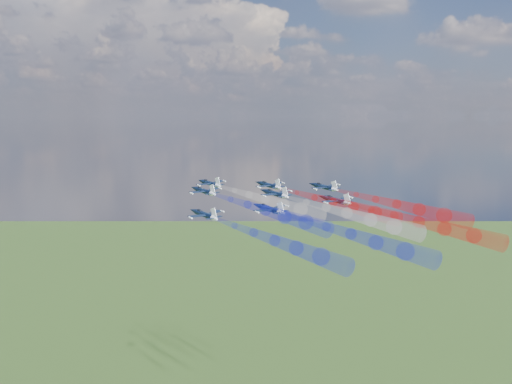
# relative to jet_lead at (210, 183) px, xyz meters

# --- Properties ---
(jet_lead) EXTENTS (15.44, 16.05, 4.95)m
(jet_lead) POSITION_rel_jet_lead_xyz_m (0.00, 0.00, 0.00)
(jet_lead) COLOR black
(trail_lead) EXTENTS (30.24, 36.20, 7.80)m
(trail_lead) POSITION_rel_jet_lead_xyz_m (16.94, -20.80, -2.14)
(trail_lead) COLOR white
(jet_inner_left) EXTENTS (15.44, 16.05, 4.95)m
(jet_inner_left) POSITION_rel_jet_lead_xyz_m (-0.24, -17.11, -0.23)
(jet_inner_left) COLOR black
(trail_inner_left) EXTENTS (30.24, 36.20, 7.80)m
(trail_inner_left) POSITION_rel_jet_lead_xyz_m (16.70, -37.91, -2.37)
(trail_inner_left) COLOR #1923D9
(jet_inner_right) EXTENTS (15.44, 16.05, 4.95)m
(jet_inner_right) POSITION_rel_jet_lead_xyz_m (18.07, -3.44, -0.16)
(jet_inner_right) COLOR black
(trail_inner_right) EXTENTS (30.24, 36.20, 7.80)m
(trail_inner_right) POSITION_rel_jet_lead_xyz_m (35.01, -24.24, -2.30)
(trail_inner_right) COLOR red
(jet_outer_left) EXTENTS (15.44, 16.05, 4.95)m
(jet_outer_left) POSITION_rel_jet_lead_xyz_m (1.57, -35.67, -3.84)
(jet_outer_left) COLOR black
(trail_outer_left) EXTENTS (30.24, 36.20, 7.80)m
(trail_outer_left) POSITION_rel_jet_lead_xyz_m (18.51, -56.47, -5.98)
(trail_outer_left) COLOR #1923D9
(jet_center_third) EXTENTS (15.44, 16.05, 4.95)m
(jet_center_third) POSITION_rel_jet_lead_xyz_m (19.51, -19.18, -0.67)
(jet_center_third) COLOR black
(trail_center_third) EXTENTS (30.24, 36.20, 7.80)m
(trail_center_third) POSITION_rel_jet_lead_xyz_m (36.45, -39.99, -2.81)
(trail_center_third) COLOR white
(jet_outer_right) EXTENTS (15.44, 16.05, 4.95)m
(jet_outer_right) POSITION_rel_jet_lead_xyz_m (34.44, -6.16, -0.34)
(jet_outer_right) COLOR black
(trail_outer_right) EXTENTS (30.24, 36.20, 7.80)m
(trail_outer_right) POSITION_rel_jet_lead_xyz_m (51.38, -26.97, -2.49)
(trail_outer_right) COLOR red
(jet_rear_left) EXTENTS (15.44, 16.05, 4.95)m
(jet_rear_left) POSITION_rel_jet_lead_xyz_m (17.76, -36.47, -2.29)
(jet_rear_left) COLOR black
(trail_rear_left) EXTENTS (30.24, 36.20, 7.80)m
(trail_rear_left) POSITION_rel_jet_lead_xyz_m (34.70, -57.28, -4.43)
(trail_rear_left) COLOR #1923D9
(jet_rear_right) EXTENTS (15.44, 16.05, 4.95)m
(jet_rear_right) POSITION_rel_jet_lead_xyz_m (35.70, -23.25, -1.90)
(jet_rear_right) COLOR black
(trail_rear_right) EXTENTS (30.24, 36.20, 7.80)m
(trail_rear_right) POSITION_rel_jet_lead_xyz_m (52.63, -44.05, -4.05)
(trail_rear_right) COLOR red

